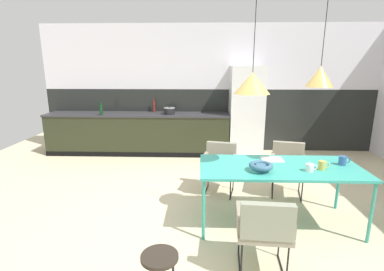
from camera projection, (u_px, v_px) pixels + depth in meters
The scene contains 20 objects.
ground_plane at pixel (219, 224), 3.52m from camera, with size 9.63×9.63×0.00m, color beige.
back_wall_splashback_dark at pixel (211, 120), 6.51m from camera, with size 7.41×0.12×1.38m, color black.
back_wall_panel_upper at pixel (212, 57), 6.18m from camera, with size 7.41×0.12×1.38m, color silver.
kitchen_counter at pixel (139, 133), 6.27m from camera, with size 3.93×0.63×0.88m.
refrigerator_column at pixel (246, 111), 6.07m from camera, with size 0.70×0.60×1.89m, color silver.
dining_table at pixel (280, 169), 3.39m from camera, with size 1.88×0.85×0.74m.
armchair_corner_seat at pixel (288, 161), 4.26m from camera, with size 0.57×0.56×0.77m.
armchair_by_stool at pixel (265, 225), 2.57m from camera, with size 0.52×0.50×0.77m.
armchair_head_of_table at pixel (220, 160), 4.33m from camera, with size 0.57×0.56×0.75m.
fruit_bowl at pixel (261, 166), 3.21m from camera, with size 0.27×0.27×0.09m.
open_book at pixel (272, 159), 3.60m from camera, with size 0.26×0.21×0.02m.
mug_tall_blue at pixel (343, 161), 3.41m from camera, with size 0.14×0.09×0.11m.
mug_glass_clear at pixel (310, 168), 3.21m from camera, with size 0.13×0.09×0.09m.
mug_short_terracotta at pixel (322, 165), 3.26m from camera, with size 0.12×0.08×0.10m.
cooking_pot at pixel (169, 111), 6.06m from camera, with size 0.24×0.24×0.16m.
bottle_vinegar_dark at pixel (154, 106), 6.34m from camera, with size 0.06×0.06×0.32m.
bottle_spice_small at pixel (101, 109), 5.93m from camera, with size 0.07×0.07×0.28m.
side_stool at pixel (160, 261), 2.26m from camera, with size 0.30×0.30×0.45m.
pendant_lamp_over_table_near at pixel (252, 83), 3.14m from camera, with size 0.40×0.40×1.12m.
pendant_lamp_over_table_far at pixel (320, 76), 3.17m from camera, with size 0.30×0.30×1.05m.
Camera 1 is at (-0.22, -3.16, 1.90)m, focal length 26.81 mm.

